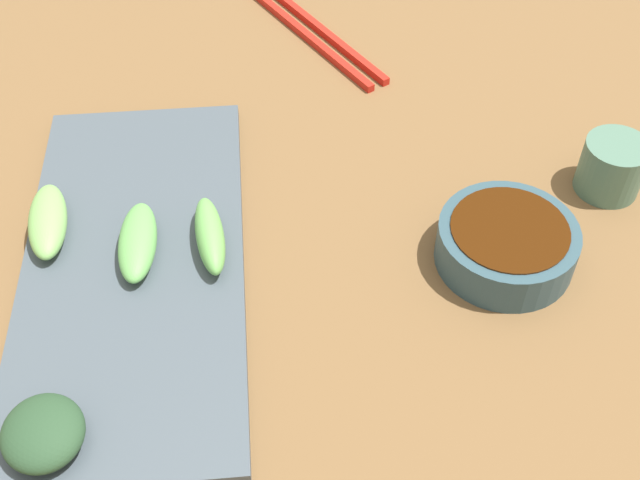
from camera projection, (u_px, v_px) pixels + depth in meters
tabletop at (285, 259)px, 0.67m from camera, size 2.10×2.10×0.02m
sauce_bowl at (507, 243)px, 0.64m from camera, size 0.11×0.11×0.04m
serving_plate at (134, 265)px, 0.65m from camera, size 0.18×0.39×0.01m
broccoli_leafy_0 at (43, 433)px, 0.52m from camera, size 0.07×0.07×0.03m
broccoli_stalk_1 at (210, 234)px, 0.64m from camera, size 0.03×0.09×0.03m
broccoli_stalk_2 at (48, 221)px, 0.65m from camera, size 0.04×0.09×0.02m
broccoli_stalk_3 at (138, 244)px, 0.64m from camera, size 0.03×0.09×0.02m
chopsticks at (315, 33)px, 0.87m from camera, size 0.14×0.21×0.01m
tea_cup at (612, 167)px, 0.70m from camera, size 0.06×0.06×0.05m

